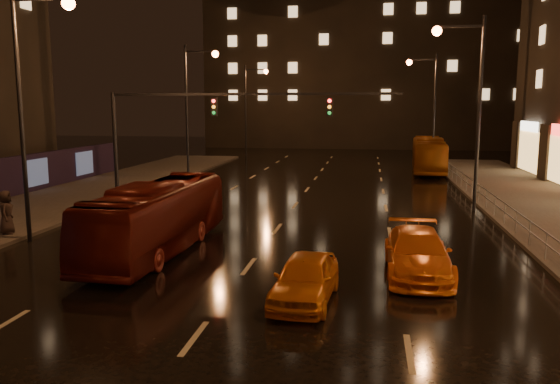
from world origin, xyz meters
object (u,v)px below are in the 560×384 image
Objects in this scene: bus_curb at (429,155)px; pedestrian_c at (6,212)px; bus_red at (158,217)px; taxi_near at (305,278)px; taxi_far at (417,253)px.

pedestrian_c is (-20.00, -26.97, -0.40)m from bus_curb.
taxi_near is (6.12, -4.48, -0.66)m from bus_red.
taxi_far is at bearing -121.04° from pedestrian_c.
pedestrian_c is (-13.32, 5.67, 0.40)m from taxi_near.
taxi_far is (3.33, 3.09, 0.05)m from taxi_near.
taxi_far is (9.45, -1.39, -0.60)m from bus_red.
taxi_near is at bearing -137.29° from taxi_far.
bus_red is at bearing -110.83° from bus_curb.
taxi_near is 2.14× the size of pedestrian_c.
bus_red is 5.18× the size of pedestrian_c.
bus_curb is 2.11× the size of taxi_far.
taxi_far is 16.85m from pedestrian_c.
pedestrian_c is (-16.65, 2.58, 0.35)m from taxi_far.
bus_curb is at bearing 66.95° from bus_red.
taxi_near is 14.48m from pedestrian_c.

